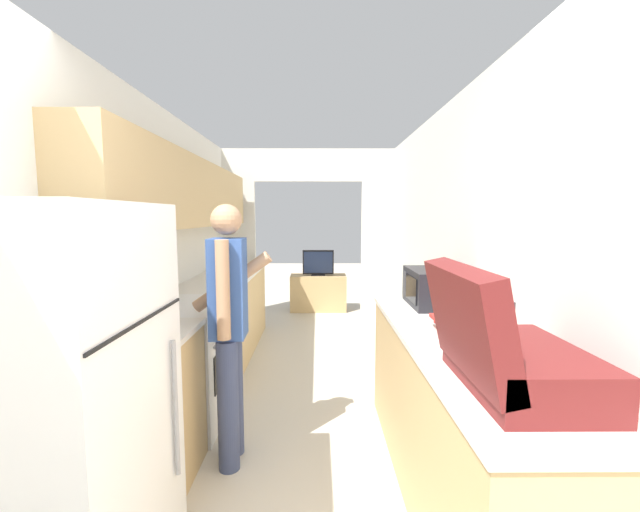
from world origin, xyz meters
name	(u,v)px	position (x,y,z in m)	size (l,w,h in m)	color
wall_left	(148,231)	(-1.16, 2.18, 1.45)	(0.38, 7.13, 2.50)	silver
wall_right	(483,264)	(1.24, 1.76, 1.25)	(0.06, 7.13, 2.50)	silver
wall_far_with_doorway	(308,226)	(0.00, 4.76, 1.43)	(2.81, 0.06, 2.50)	silver
counter_left	(215,326)	(-0.91, 3.04, 0.46)	(0.62, 3.52, 0.91)	tan
counter_right	(457,417)	(0.91, 1.24, 0.46)	(0.62, 2.15, 0.91)	tan
refrigerator	(63,409)	(-0.88, 0.65, 0.81)	(0.69, 0.80, 1.62)	white
range_oven	(182,363)	(-0.90, 2.04, 0.46)	(0.66, 0.76, 1.05)	white
person	(229,327)	(-0.42, 1.56, 0.88)	(0.53, 0.38, 1.64)	#384266
suitcase	(502,351)	(0.83, 0.60, 1.06)	(0.50, 0.63, 0.48)	#5B1919
microwave	(435,287)	(1.00, 2.00, 1.05)	(0.38, 0.50, 0.27)	black
book_stack	(457,325)	(0.92, 1.32, 0.96)	(0.25, 0.27, 0.08)	gold
tv_cabinet	(318,293)	(0.14, 5.59, 0.30)	(0.91, 0.42, 0.59)	tan
television	(318,263)	(0.14, 5.55, 0.80)	(0.51, 0.16, 0.42)	black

